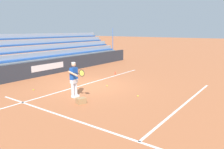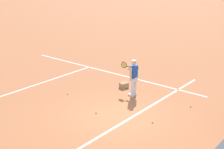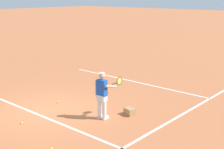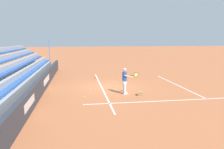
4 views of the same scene
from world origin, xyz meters
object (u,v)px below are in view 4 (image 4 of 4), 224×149
(ball_box_cardboard, at_px, (140,93))
(water_bottle, at_px, (95,78))
(tennis_ball_stray_back, at_px, (90,88))
(tennis_ball_far_right, at_px, (84,97))
(tennis_ball_near_player, at_px, (118,85))
(tennis_ball_on_baseline, at_px, (151,86))
(tennis_player, at_px, (125,81))

(ball_box_cardboard, relative_size, water_bottle, 1.82)
(tennis_ball_stray_back, height_order, tennis_ball_far_right, same)
(tennis_ball_near_player, bearing_deg, water_bottle, -152.72)
(water_bottle, bearing_deg, tennis_ball_on_baseline, 47.03)
(tennis_ball_stray_back, xyz_separation_m, tennis_ball_on_baseline, (-0.07, 4.67, 0.00))
(tennis_ball_near_player, bearing_deg, tennis_ball_far_right, -41.96)
(tennis_ball_on_baseline, height_order, tennis_ball_near_player, same)
(ball_box_cardboard, bearing_deg, tennis_ball_stray_back, -126.60)
(tennis_player, xyz_separation_m, tennis_ball_stray_back, (-1.81, -2.21, -0.86))
(tennis_ball_stray_back, relative_size, water_bottle, 0.30)
(tennis_player, xyz_separation_m, ball_box_cardboard, (0.52, 0.93, -0.76))
(tennis_player, height_order, tennis_ball_stray_back, tennis_player)
(tennis_player, distance_m, tennis_ball_far_right, 2.87)
(tennis_ball_stray_back, xyz_separation_m, water_bottle, (-3.79, 0.67, 0.08))
(tennis_ball_on_baseline, xyz_separation_m, tennis_ball_near_player, (-0.68, -2.43, 0.00))
(ball_box_cardboard, relative_size, tennis_ball_far_right, 6.06)
(tennis_ball_stray_back, xyz_separation_m, tennis_ball_near_player, (-0.75, 2.24, 0.00))
(tennis_ball_on_baseline, height_order, water_bottle, water_bottle)
(tennis_ball_far_right, bearing_deg, water_bottle, 169.22)
(tennis_player, xyz_separation_m, tennis_ball_on_baseline, (-1.87, 2.46, -0.86))
(tennis_ball_on_baseline, relative_size, water_bottle, 0.30)
(water_bottle, bearing_deg, tennis_player, 15.35)
(tennis_player, relative_size, water_bottle, 7.80)
(tennis_ball_far_right, bearing_deg, tennis_ball_stray_back, 167.97)
(tennis_player, distance_m, water_bottle, 5.86)
(tennis_ball_stray_back, distance_m, tennis_ball_near_player, 2.36)
(tennis_player, distance_m, tennis_ball_stray_back, 2.98)
(tennis_player, distance_m, tennis_ball_on_baseline, 3.21)
(tennis_ball_on_baseline, distance_m, tennis_ball_far_right, 5.67)
(ball_box_cardboard, height_order, tennis_ball_near_player, ball_box_cardboard)
(ball_box_cardboard, bearing_deg, tennis_ball_far_right, -90.78)
(tennis_ball_near_player, height_order, water_bottle, water_bottle)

